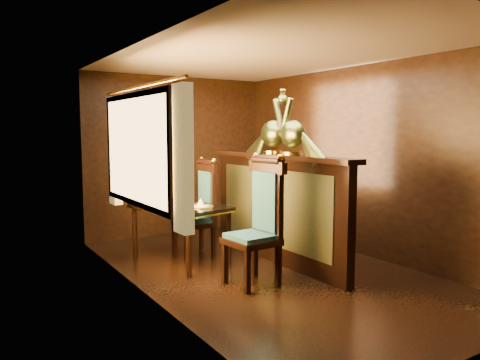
# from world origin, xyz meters

# --- Properties ---
(ground) EXTENTS (5.00, 5.00, 0.00)m
(ground) POSITION_xyz_m (0.00, 0.00, 0.00)
(ground) COLOR black
(ground) RESTS_ON ground
(room_shell) EXTENTS (3.04, 5.04, 2.52)m
(room_shell) POSITION_xyz_m (-0.09, 0.02, 1.58)
(room_shell) COLOR black
(room_shell) RESTS_ON ground
(partition) EXTENTS (0.26, 2.70, 1.36)m
(partition) POSITION_xyz_m (0.32, 0.30, 0.71)
(partition) COLOR black
(partition) RESTS_ON ground
(dining_table) EXTENTS (1.01, 1.38, 0.94)m
(dining_table) POSITION_xyz_m (-0.73, 0.88, 0.67)
(dining_table) COLOR black
(dining_table) RESTS_ON ground
(chair_left) EXTENTS (0.53, 0.56, 1.40)m
(chair_left) POSITION_xyz_m (-0.31, -0.28, 0.73)
(chair_left) COLOR black
(chair_left) RESTS_ON ground
(chair_right) EXTENTS (0.49, 0.52, 1.30)m
(chair_right) POSITION_xyz_m (-0.33, 1.03, 0.68)
(chair_right) COLOR black
(chair_right) RESTS_ON ground
(peacock_left) EXTENTS (0.25, 0.66, 0.79)m
(peacock_left) POSITION_xyz_m (0.33, -0.02, 1.75)
(peacock_left) COLOR #1A4E36
(peacock_left) RESTS_ON partition
(peacock_right) EXTENTS (0.25, 0.66, 0.79)m
(peacock_right) POSITION_xyz_m (0.33, 0.38, 1.75)
(peacock_right) COLOR #1A4E36
(peacock_right) RESTS_ON partition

